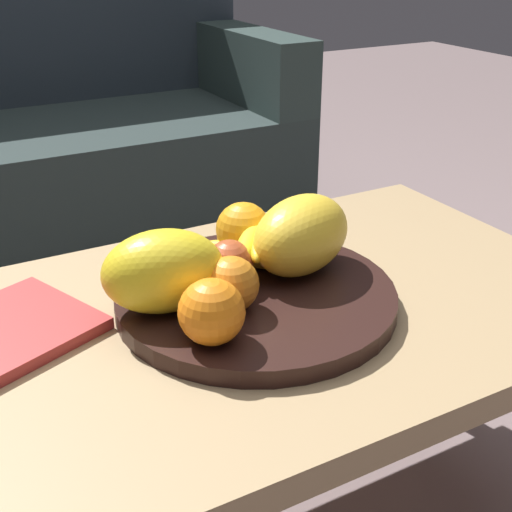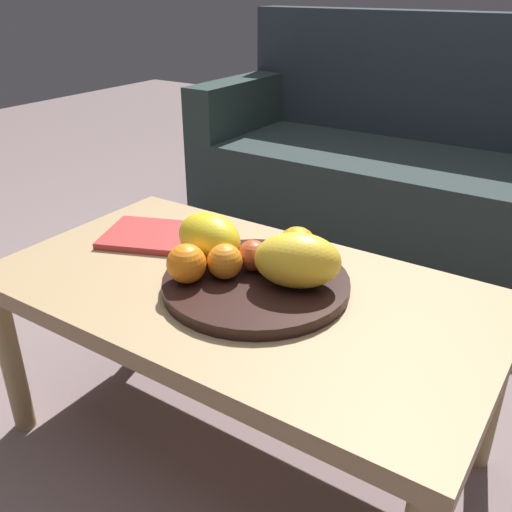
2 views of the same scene
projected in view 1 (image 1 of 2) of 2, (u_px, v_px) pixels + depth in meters
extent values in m
cube|color=tan|center=(236.00, 326.00, 0.92)|extent=(1.06, 0.59, 0.04)
cylinder|color=#9F8355|center=(388.00, 299.00, 1.43)|extent=(0.05, 0.05, 0.40)
cube|color=#263130|center=(10.00, 194.00, 1.99)|extent=(1.70, 0.70, 0.40)
cube|color=#283734|center=(244.00, 63.00, 2.19)|extent=(0.14, 0.70, 0.22)
cylinder|color=black|center=(256.00, 297.00, 0.93)|extent=(0.38, 0.38, 0.03)
ellipsoid|color=yellow|center=(301.00, 235.00, 0.95)|extent=(0.20, 0.17, 0.11)
ellipsoid|color=yellow|center=(163.00, 271.00, 0.85)|extent=(0.17, 0.13, 0.11)
sphere|color=orange|center=(212.00, 312.00, 0.79)|extent=(0.08, 0.08, 0.08)
sphere|color=orange|center=(231.00, 284.00, 0.86)|extent=(0.07, 0.07, 0.07)
sphere|color=orange|center=(243.00, 230.00, 1.00)|extent=(0.08, 0.08, 0.08)
sphere|color=#AA4724|center=(229.00, 264.00, 0.92)|extent=(0.07, 0.07, 0.07)
ellipsoid|color=gold|center=(247.00, 256.00, 0.98)|extent=(0.15, 0.09, 0.03)
ellipsoid|color=yellow|center=(247.00, 254.00, 0.98)|extent=(0.12, 0.14, 0.03)
ellipsoid|color=yellow|center=(252.00, 241.00, 0.96)|extent=(0.13, 0.13, 0.03)
ellipsoid|color=yellow|center=(259.00, 238.00, 0.97)|extent=(0.11, 0.15, 0.03)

